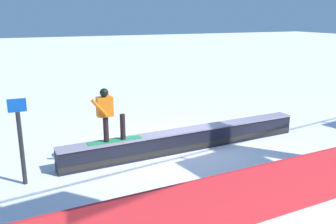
% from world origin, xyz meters
% --- Properties ---
extents(ground_plane, '(120.00, 120.00, 0.00)m').
position_xyz_m(ground_plane, '(0.00, 0.00, 0.00)').
color(ground_plane, white).
extents(grind_box, '(7.58, 0.88, 0.62)m').
position_xyz_m(grind_box, '(0.00, 0.00, 0.28)').
color(grind_box, black).
rests_on(grind_box, ground_plane).
extents(snowboarder, '(1.45, 0.43, 1.43)m').
position_xyz_m(snowboarder, '(2.40, 0.11, 1.40)').
color(snowboarder, '#289453').
rests_on(snowboarder, grind_box).
extents(safety_fence, '(13.28, 0.72, 1.19)m').
position_xyz_m(safety_fence, '(0.00, 4.01, 0.59)').
color(safety_fence, red).
rests_on(safety_fence, ground_plane).
extents(trail_marker, '(0.40, 0.10, 2.05)m').
position_xyz_m(trail_marker, '(4.53, 0.47, 1.10)').
color(trail_marker, '#262628').
rests_on(trail_marker, ground_plane).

